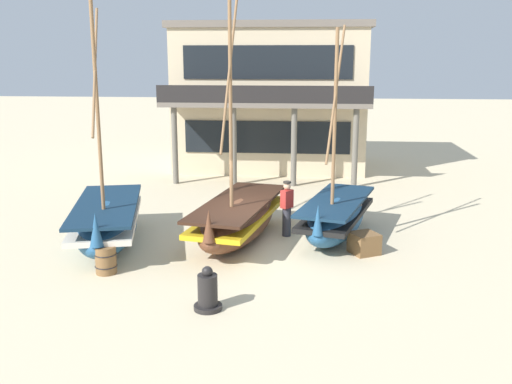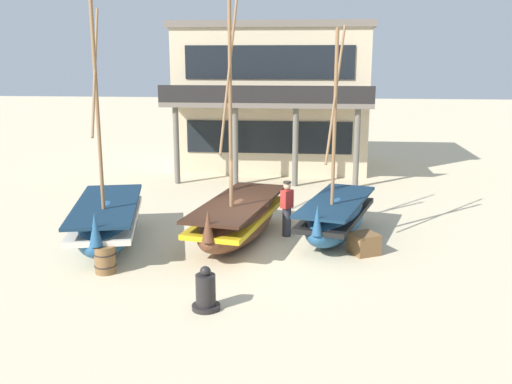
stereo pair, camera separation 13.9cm
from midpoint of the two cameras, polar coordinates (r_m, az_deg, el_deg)
ground_plane at (r=16.40m, az=-0.11°, el=-5.57°), size 120.00×120.00×0.00m
fishing_boat_near_left at (r=17.25m, az=8.13°, el=-2.43°), size 2.58×4.61×6.15m
fishing_boat_centre_large at (r=16.90m, az=-1.52°, el=-2.62°), size 2.59×5.27×7.42m
fishing_boat_far_right at (r=17.07m, az=-14.25°, el=-2.82°), size 2.80×5.20×6.73m
fisherman_by_hull at (r=17.29m, az=3.29°, el=-1.71°), size 0.40×0.42×1.68m
capstan_winch at (r=12.53m, az=-4.66°, el=-9.83°), size 0.61×0.61×0.98m
wooden_barrel at (r=14.97m, az=-14.41°, el=-6.47°), size 0.56×0.56×0.70m
cargo_crate at (r=16.16m, az=10.85°, el=-5.03°), size 0.94×0.94×0.58m
harbor_building_main at (r=28.40m, az=1.87°, el=9.45°), size 9.10×8.05×6.80m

